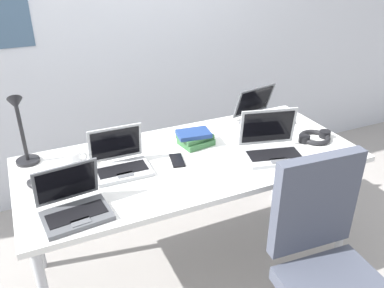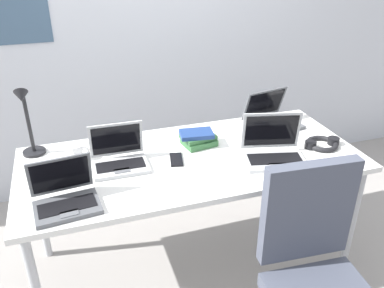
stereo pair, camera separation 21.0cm
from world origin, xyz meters
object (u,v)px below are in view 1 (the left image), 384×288
at_px(laptop_back_left, 272,147).
at_px(laptop_center, 74,205).
at_px(computer_mouse, 34,184).
at_px(office_chair, 328,284).
at_px(laptop_front_left, 120,162).
at_px(coffee_mug, 74,159).
at_px(headphones, 315,137).
at_px(laptop_near_lamp, 263,116).
at_px(desk_lamp, 21,131).
at_px(pill_bottle, 100,146).
at_px(cell_phone, 177,160).
at_px(book_stack, 195,138).

xyz_separation_m(laptop_back_left, laptop_center, (-1.06, -0.09, -0.00)).
distance_m(computer_mouse, office_chair, 1.43).
distance_m(laptop_front_left, laptop_center, 0.39).
xyz_separation_m(laptop_center, coffee_mug, (0.07, 0.40, 0.00)).
height_order(headphones, office_chair, office_chair).
bearing_deg(laptop_near_lamp, desk_lamp, 178.10).
distance_m(headphones, pill_bottle, 1.22).
relative_size(desk_lamp, office_chair, 0.41).
xyz_separation_m(laptop_back_left, computer_mouse, (-1.20, 0.20, -0.03)).
bearing_deg(headphones, laptop_back_left, -172.31).
bearing_deg(pill_bottle, office_chair, -53.18).
bearing_deg(computer_mouse, laptop_center, -86.56).
relative_size(laptop_center, coffee_mug, 2.62).
height_order(laptop_back_left, office_chair, laptop_back_left).
height_order(pill_bottle, coffee_mug, coffee_mug).
relative_size(cell_phone, office_chair, 0.14).
xyz_separation_m(laptop_center, pill_bottle, (0.22, 0.49, -0.00)).
relative_size(laptop_center, headphones, 1.38).
bearing_deg(cell_phone, laptop_center, -145.69).
height_order(laptop_back_left, cell_phone, laptop_back_left).
xyz_separation_m(laptop_center, cell_phone, (0.57, 0.23, -0.04)).
xyz_separation_m(laptop_near_lamp, coffee_mug, (-1.19, -0.07, 0.00)).
xyz_separation_m(cell_phone, coffee_mug, (-0.50, 0.17, 0.04)).
xyz_separation_m(coffee_mug, office_chair, (0.91, -0.92, -0.39)).
distance_m(laptop_front_left, laptop_back_left, 0.80).
height_order(laptop_near_lamp, headphones, laptop_near_lamp).
height_order(headphones, book_stack, book_stack).
bearing_deg(book_stack, desk_lamp, 170.46).
distance_m(laptop_back_left, office_chair, 0.73).
bearing_deg(headphones, pill_bottle, 163.05).
bearing_deg(laptop_center, desk_lamp, 105.59).
bearing_deg(computer_mouse, cell_phone, -26.70).
xyz_separation_m(book_stack, coffee_mug, (-0.67, 0.03, 0.00)).
height_order(headphones, pill_bottle, pill_bottle).
bearing_deg(desk_lamp, laptop_center, -74.41).
bearing_deg(headphones, cell_phone, 173.21).
bearing_deg(cell_phone, book_stack, 51.24).
bearing_deg(headphones, book_stack, 160.45).
bearing_deg(laptop_back_left, book_stack, 139.51).
xyz_separation_m(desk_lamp, office_chair, (1.12, -1.04, -0.54)).
bearing_deg(office_chair, laptop_back_left, 82.61).
bearing_deg(laptop_front_left, computer_mouse, 178.15).
relative_size(computer_mouse, office_chair, 0.10).
bearing_deg(desk_lamp, cell_phone, -21.66).
height_order(desk_lamp, laptop_near_lamp, desk_lamp).
bearing_deg(desk_lamp, computer_mouse, -88.49).
relative_size(laptop_front_left, book_stack, 1.33).
bearing_deg(laptop_center, laptop_back_left, 4.73).
distance_m(computer_mouse, coffee_mug, 0.24).
bearing_deg(laptop_center, headphones, 5.44).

